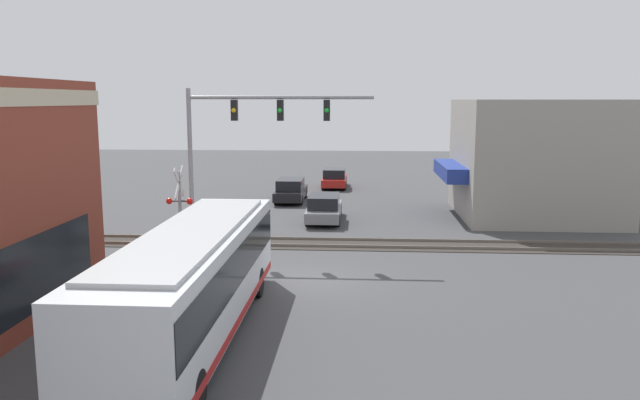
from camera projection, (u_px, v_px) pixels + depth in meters
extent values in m
plane|color=#424244|center=(311.00, 281.00, 23.08)|extent=(120.00, 120.00, 0.00)
cube|color=gray|center=(534.00, 159.00, 35.48)|extent=(8.93, 8.29, 6.65)
cube|color=navy|center=(450.00, 171.00, 35.90)|extent=(6.25, 1.20, 0.80)
cube|color=silver|center=(193.00, 279.00, 17.25)|extent=(12.08, 2.55, 2.58)
cube|color=black|center=(193.00, 266.00, 17.18)|extent=(11.84, 2.59, 1.09)
cube|color=#B21E1E|center=(195.00, 318.00, 17.42)|extent=(11.84, 2.58, 0.24)
cube|color=#A5A8AA|center=(192.00, 231.00, 17.03)|extent=(10.27, 2.17, 0.12)
cylinder|color=black|center=(224.00, 282.00, 21.22)|extent=(1.00, 2.57, 1.00)
cylinder|color=black|center=(142.00, 391.00, 13.26)|extent=(1.00, 2.57, 1.00)
cylinder|color=gray|center=(191.00, 170.00, 27.63)|extent=(0.20, 0.20, 7.13)
cylinder|color=gray|center=(280.00, 97.00, 26.86)|extent=(0.16, 8.06, 0.16)
cube|color=black|center=(234.00, 110.00, 27.08)|extent=(0.30, 0.27, 0.90)
sphere|color=yellow|center=(234.00, 110.00, 26.92)|extent=(0.20, 0.20, 0.20)
cube|color=black|center=(280.00, 110.00, 26.95)|extent=(0.30, 0.27, 0.90)
sphere|color=green|center=(280.00, 110.00, 26.79)|extent=(0.20, 0.20, 0.20)
cube|color=black|center=(327.00, 110.00, 26.82)|extent=(0.30, 0.27, 0.90)
sphere|color=green|center=(327.00, 110.00, 26.66)|extent=(0.20, 0.20, 0.20)
cylinder|color=gray|center=(180.00, 212.00, 27.05)|extent=(0.14, 0.14, 3.60)
cube|color=white|center=(179.00, 183.00, 26.85)|extent=(1.41, 0.06, 1.41)
cube|color=white|center=(179.00, 183.00, 26.85)|extent=(1.41, 0.06, 1.41)
cylinder|color=#38383A|center=(180.00, 201.00, 26.98)|extent=(0.08, 0.90, 0.08)
sphere|color=red|center=(190.00, 201.00, 26.90)|extent=(0.28, 0.28, 0.28)
sphere|color=red|center=(169.00, 201.00, 26.96)|extent=(0.28, 0.28, 0.28)
cube|color=#332D28|center=(321.00, 244.00, 28.99)|extent=(2.60, 60.00, 0.03)
cube|color=#6B6056|center=(320.00, 246.00, 28.27)|extent=(0.07, 60.00, 0.15)
cube|color=#6B6056|center=(322.00, 239.00, 29.68)|extent=(0.07, 60.00, 0.15)
cube|color=slate|center=(324.00, 211.00, 34.43)|extent=(4.87, 1.80, 0.56)
cube|color=black|center=(324.00, 201.00, 34.09)|extent=(2.68, 1.62, 0.67)
cylinder|color=black|center=(326.00, 210.00, 35.95)|extent=(0.64, 1.82, 0.64)
cylinder|color=black|center=(322.00, 220.00, 32.98)|extent=(0.64, 1.82, 0.64)
cube|color=black|center=(291.00, 193.00, 41.15)|extent=(4.76, 1.80, 0.58)
cube|color=black|center=(290.00, 184.00, 40.82)|extent=(2.62, 1.62, 0.68)
cylinder|color=black|center=(293.00, 193.00, 42.64)|extent=(0.64, 1.82, 0.64)
cylinder|color=black|center=(288.00, 200.00, 39.73)|extent=(0.64, 1.82, 0.64)
cube|color=#B21E19|center=(335.00, 181.00, 47.58)|extent=(4.50, 1.80, 0.56)
cube|color=black|center=(334.00, 173.00, 47.26)|extent=(2.47, 1.62, 0.67)
cylinder|color=black|center=(335.00, 181.00, 48.98)|extent=(0.64, 1.82, 0.64)
cylinder|color=black|center=(334.00, 186.00, 46.24)|extent=(0.64, 1.82, 0.64)
cylinder|color=#473828|center=(224.00, 247.00, 26.77)|extent=(0.28, 0.28, 0.77)
cylinder|color=#262D4C|center=(224.00, 231.00, 26.66)|extent=(0.34, 0.34, 0.64)
sphere|color=tan|center=(224.00, 221.00, 26.59)|extent=(0.21, 0.21, 0.21)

